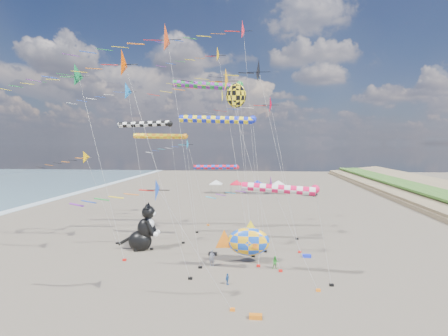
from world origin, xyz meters
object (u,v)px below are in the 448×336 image
Objects in this scene: cat_inflatable at (142,226)px; person_adult at (212,258)px; child_blue at (227,279)px; parked_car at (310,193)px; fish_inflatable at (248,241)px; child_green at (275,262)px.

person_adult is at bearing -31.42° from cat_inflatable.
cat_inflatable reaches higher than person_adult.
child_blue is at bearing -43.80° from cat_inflatable.
cat_inflatable reaches higher than child_blue.
parked_car is (25.07, 43.85, -2.14)m from cat_inflatable.
person_adult is at bearing -160.04° from fish_inflatable.
cat_inflatable is at bearing 155.60° from person_adult.
child_blue is (-1.60, -5.64, -1.73)m from fish_inflatable.
fish_inflatable is 5.80× the size of child_blue.
fish_inflatable is at bearing -18.58° from cat_inflatable.
cat_inflatable is 50.56m from parked_car.
fish_inflatable reaches higher than parked_car.
parked_car is at bearing 11.03° from child_blue.
parked_car reaches higher than child_blue.
child_blue is (1.92, -4.36, -0.31)m from person_adult.
cat_inflatable is 15.62m from child_green.
parked_car is at bearing 74.78° from person_adult.
person_adult is 51.15m from parked_car.
person_adult is at bearing -169.71° from parked_car.
fish_inflatable is at bearing 23.58° from person_adult.
child_green is at bearing -162.87° from parked_car.
child_green is (2.69, -1.40, -1.60)m from fish_inflatable.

